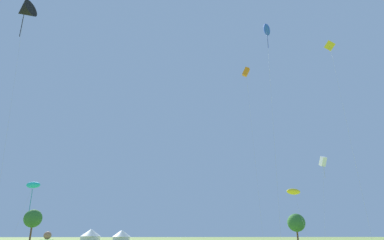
{
  "coord_description": "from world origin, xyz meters",
  "views": [
    {
      "loc": [
        -2.73,
        -4.66,
        1.66
      ],
      "look_at": [
        0.0,
        32.0,
        14.44
      ],
      "focal_mm": 30.76,
      "sensor_mm": 36.0,
      "label": 1
    }
  ],
  "objects_px": {
    "kite_yellow_parafoil": "(294,192)",
    "festival_tent_right": "(122,236)",
    "kite_black_delta": "(25,11)",
    "tree_distant_right": "(33,219)",
    "kite_orange_box": "(246,72)",
    "kite_cyan_parafoil": "(33,185)",
    "kite_blue_parafoil": "(267,30)",
    "kite_white_box": "(323,161)",
    "kite_yellow_diamond": "(331,52)",
    "festival_tent_left": "(91,235)",
    "tree_distant_left": "(296,223)"
  },
  "relations": [
    {
      "from": "kite_yellow_diamond",
      "to": "festival_tent_right",
      "type": "height_order",
      "value": "kite_yellow_diamond"
    },
    {
      "from": "kite_yellow_parafoil",
      "to": "festival_tent_right",
      "type": "bearing_deg",
      "value": 148.96
    },
    {
      "from": "kite_black_delta",
      "to": "kite_yellow_parafoil",
      "type": "xyz_separation_m",
      "value": [
        42.41,
        13.0,
        -23.88
      ]
    },
    {
      "from": "kite_yellow_parafoil",
      "to": "tree_distant_left",
      "type": "bearing_deg",
      "value": 68.94
    },
    {
      "from": "tree_distant_right",
      "to": "kite_white_box",
      "type": "bearing_deg",
      "value": -31.48
    },
    {
      "from": "festival_tent_right",
      "to": "kite_yellow_diamond",
      "type": "bearing_deg",
      "value": -43.28
    },
    {
      "from": "kite_yellow_parafoil",
      "to": "festival_tent_right",
      "type": "relative_size",
      "value": 2.37
    },
    {
      "from": "kite_yellow_diamond",
      "to": "kite_black_delta",
      "type": "xyz_separation_m",
      "value": [
        -45.28,
        0.01,
        4.88
      ]
    },
    {
      "from": "kite_orange_box",
      "to": "kite_blue_parafoil",
      "type": "relative_size",
      "value": 1.13
    },
    {
      "from": "kite_yellow_diamond",
      "to": "tree_distant_right",
      "type": "bearing_deg",
      "value": 138.45
    },
    {
      "from": "kite_yellow_diamond",
      "to": "tree_distant_left",
      "type": "bearing_deg",
      "value": 77.51
    },
    {
      "from": "kite_black_delta",
      "to": "tree_distant_right",
      "type": "distance_m",
      "value": 60.81
    },
    {
      "from": "kite_cyan_parafoil",
      "to": "kite_yellow_diamond",
      "type": "height_order",
      "value": "kite_yellow_diamond"
    },
    {
      "from": "festival_tent_left",
      "to": "festival_tent_right",
      "type": "distance_m",
      "value": 6.27
    },
    {
      "from": "tree_distant_right",
      "to": "kite_black_delta",
      "type": "bearing_deg",
      "value": -74.88
    },
    {
      "from": "festival_tent_left",
      "to": "kite_black_delta",
      "type": "bearing_deg",
      "value": -100.62
    },
    {
      "from": "kite_cyan_parafoil",
      "to": "kite_white_box",
      "type": "xyz_separation_m",
      "value": [
        50.89,
        -4.22,
        4.1
      ]
    },
    {
      "from": "kite_yellow_diamond",
      "to": "kite_yellow_parafoil",
      "type": "relative_size",
      "value": 3.26
    },
    {
      "from": "kite_orange_box",
      "to": "tree_distant_left",
      "type": "relative_size",
      "value": 4.55
    },
    {
      "from": "kite_yellow_parafoil",
      "to": "kite_orange_box",
      "type": "bearing_deg",
      "value": -178.5
    },
    {
      "from": "kite_cyan_parafoil",
      "to": "kite_blue_parafoil",
      "type": "bearing_deg",
      "value": -33.33
    },
    {
      "from": "kite_white_box",
      "to": "kite_blue_parafoil",
      "type": "bearing_deg",
      "value": -127.44
    },
    {
      "from": "kite_cyan_parafoil",
      "to": "kite_white_box",
      "type": "bearing_deg",
      "value": -4.74
    },
    {
      "from": "kite_blue_parafoil",
      "to": "festival_tent_left",
      "type": "xyz_separation_m",
      "value": [
        -28.02,
        36.51,
        -25.59
      ]
    },
    {
      "from": "kite_cyan_parafoil",
      "to": "festival_tent_right",
      "type": "xyz_separation_m",
      "value": [
        14.24,
        12.84,
        -8.38
      ]
    },
    {
      "from": "kite_cyan_parafoil",
      "to": "tree_distant_left",
      "type": "xyz_separation_m",
      "value": [
        58.08,
        29.8,
        -5.22
      ]
    },
    {
      "from": "kite_orange_box",
      "to": "festival_tent_right",
      "type": "distance_m",
      "value": 41.5
    },
    {
      "from": "kite_black_delta",
      "to": "kite_white_box",
      "type": "height_order",
      "value": "kite_black_delta"
    },
    {
      "from": "tree_distant_right",
      "to": "kite_blue_parafoil",
      "type": "bearing_deg",
      "value": -50.33
    },
    {
      "from": "tree_distant_left",
      "to": "tree_distant_right",
      "type": "bearing_deg",
      "value": 176.27
    },
    {
      "from": "kite_black_delta",
      "to": "tree_distant_right",
      "type": "relative_size",
      "value": 4.26
    },
    {
      "from": "kite_yellow_parafoil",
      "to": "festival_tent_right",
      "type": "height_order",
      "value": "kite_yellow_parafoil"
    },
    {
      "from": "kite_cyan_parafoil",
      "to": "kite_blue_parafoil",
      "type": "height_order",
      "value": "kite_blue_parafoil"
    },
    {
      "from": "tree_distant_left",
      "to": "tree_distant_right",
      "type": "distance_m",
      "value": 70.37
    },
    {
      "from": "kite_blue_parafoil",
      "to": "festival_tent_right",
      "type": "relative_size",
      "value": 7.26
    },
    {
      "from": "kite_black_delta",
      "to": "festival_tent_left",
      "type": "xyz_separation_m",
      "value": [
        5.86,
        31.22,
        -30.77
      ]
    },
    {
      "from": "festival_tent_left",
      "to": "kite_cyan_parafoil",
      "type": "bearing_deg",
      "value": -121.85
    },
    {
      "from": "kite_yellow_diamond",
      "to": "kite_black_delta",
      "type": "relative_size",
      "value": 0.87
    },
    {
      "from": "kite_orange_box",
      "to": "kite_yellow_parafoil",
      "type": "xyz_separation_m",
      "value": [
        6.91,
        0.18,
        -21.93
      ]
    },
    {
      "from": "kite_white_box",
      "to": "tree_distant_left",
      "type": "bearing_deg",
      "value": 78.06
    },
    {
      "from": "kite_blue_parafoil",
      "to": "festival_tent_right",
      "type": "height_order",
      "value": "kite_blue_parafoil"
    },
    {
      "from": "kite_cyan_parafoil",
      "to": "kite_yellow_diamond",
      "type": "distance_m",
      "value": 53.81
    },
    {
      "from": "kite_cyan_parafoil",
      "to": "kite_yellow_parafoil",
      "type": "xyz_separation_m",
      "value": [
        44.53,
        -5.39,
        -1.38
      ]
    },
    {
      "from": "kite_white_box",
      "to": "tree_distant_right",
      "type": "height_order",
      "value": "kite_white_box"
    },
    {
      "from": "festival_tent_left",
      "to": "tree_distant_left",
      "type": "distance_m",
      "value": 52.98
    },
    {
      "from": "kite_yellow_diamond",
      "to": "kite_orange_box",
      "type": "distance_m",
      "value": 16.4
    },
    {
      "from": "festival_tent_right",
      "to": "tree_distant_left",
      "type": "xyz_separation_m",
      "value": [
        43.83,
        16.96,
        3.15
      ]
    },
    {
      "from": "festival_tent_right",
      "to": "kite_white_box",
      "type": "bearing_deg",
      "value": -24.96
    },
    {
      "from": "festival_tent_right",
      "to": "tree_distant_right",
      "type": "bearing_deg",
      "value": 140.77
    },
    {
      "from": "kite_orange_box",
      "to": "tree_distant_right",
      "type": "height_order",
      "value": "kite_orange_box"
    }
  ]
}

